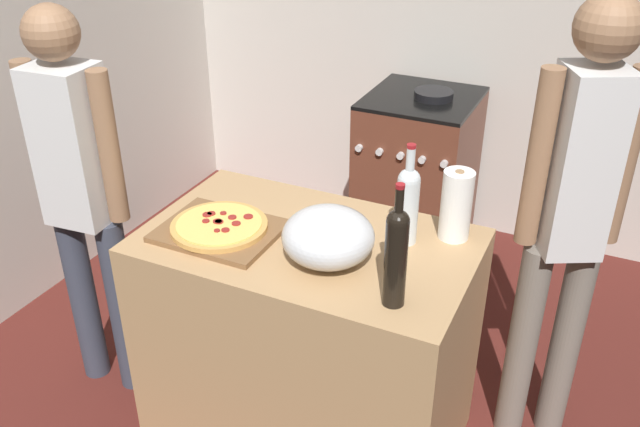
{
  "coord_description": "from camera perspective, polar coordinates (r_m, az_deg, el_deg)",
  "views": [
    {
      "loc": [
        0.77,
        -1.03,
        2.12
      ],
      "look_at": [
        -0.12,
        0.85,
        0.96
      ],
      "focal_mm": 38.34,
      "sensor_mm": 36.0,
      "label": 1
    }
  ],
  "objects": [
    {
      "name": "wine_bottle_clear",
      "position": [
        1.94,
        6.36,
        -3.33
      ],
      "size": [
        0.07,
        0.07,
        0.39
      ],
      "color": "black",
      "rests_on": "counter"
    },
    {
      "name": "mixing_bowl",
      "position": [
        2.16,
        0.8,
        -1.99
      ],
      "size": [
        0.3,
        0.3,
        0.18
      ],
      "color": "#B2B2B7",
      "rests_on": "counter"
    },
    {
      "name": "cutting_board",
      "position": [
        2.38,
        -8.37,
        -1.44
      ],
      "size": [
        0.4,
        0.32,
        0.02
      ],
      "primitive_type": "cube",
      "color": "brown",
      "rests_on": "counter"
    },
    {
      "name": "kitchen_wall_left",
      "position": [
        3.62,
        -22.78,
        13.93
      ],
      "size": [
        0.1,
        3.27,
        2.6
      ],
      "primitive_type": "cube",
      "color": "beige",
      "rests_on": "ground_plane"
    },
    {
      "name": "ground_plane",
      "position": [
        3.27,
        5.67,
        -11.63
      ],
      "size": [
        4.21,
        3.27,
        0.02
      ],
      "primitive_type": "cube",
      "color": "#511E19"
    },
    {
      "name": "person_in_stripes",
      "position": [
        2.75,
        -19.36,
        2.06
      ],
      "size": [
        0.4,
        0.22,
        1.63
      ],
      "color": "#383D4C",
      "rests_on": "ground_plane"
    },
    {
      "name": "wine_bottle_dark",
      "position": [
        2.26,
        7.33,
        0.99
      ],
      "size": [
        0.07,
        0.07,
        0.35
      ],
      "color": "silver",
      "rests_on": "counter"
    },
    {
      "name": "person_in_red",
      "position": [
        2.46,
        20.17,
        -0.01
      ],
      "size": [
        0.33,
        0.27,
        1.72
      ],
      "color": "slate",
      "rests_on": "ground_plane"
    },
    {
      "name": "paper_towel_roll",
      "position": [
        2.32,
        11.3,
        0.69
      ],
      "size": [
        0.1,
        0.1,
        0.25
      ],
      "color": "white",
      "rests_on": "counter"
    },
    {
      "name": "counter",
      "position": [
        2.59,
        -0.96,
        -10.81
      ],
      "size": [
        1.13,
        0.69,
        0.91
      ],
      "primitive_type": "cube",
      "color": "tan",
      "rests_on": "ground_plane"
    },
    {
      "name": "stove",
      "position": [
        3.86,
        8.1,
        3.35
      ],
      "size": [
        0.57,
        0.63,
        0.94
      ],
      "color": "brown",
      "rests_on": "ground_plane"
    },
    {
      "name": "pizza",
      "position": [
        2.37,
        -8.4,
        -1.0
      ],
      "size": [
        0.33,
        0.33,
        0.03
      ],
      "color": "tan",
      "rests_on": "cutting_board"
    },
    {
      "name": "kitchen_wall_rear",
      "position": [
        3.91,
        14.02,
        16.26
      ],
      "size": [
        4.21,
        0.1,
        2.6
      ],
      "primitive_type": "cube",
      "color": "beige",
      "rests_on": "ground_plane"
    }
  ]
}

